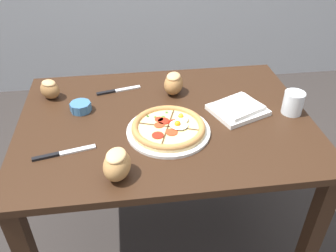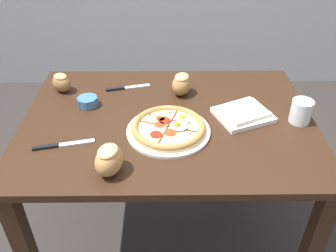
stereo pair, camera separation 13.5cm
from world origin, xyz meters
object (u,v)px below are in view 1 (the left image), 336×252
at_px(pizza, 168,128).
at_px(water_glass, 293,104).
at_px(dining_table, 165,140).
at_px(bread_piece_near, 117,164).
at_px(bread_piece_far, 50,89).
at_px(ramekin_bowl, 81,107).
at_px(knife_spare, 118,90).
at_px(napkin_folded, 238,109).
at_px(bread_piece_mid, 174,83).
at_px(knife_main, 64,153).

bearing_deg(pizza, water_glass, 7.56).
bearing_deg(dining_table, water_glass, -2.86).
bearing_deg(bread_piece_near, bread_piece_far, 117.51).
bearing_deg(ramekin_bowl, bread_piece_far, 137.27).
xyz_separation_m(pizza, knife_spare, (-0.19, 0.34, -0.02)).
bearing_deg(bread_piece_near, dining_table, 58.19).
relative_size(dining_table, ramekin_bowl, 13.19).
bearing_deg(napkin_folded, bread_piece_far, 164.22).
height_order(dining_table, bread_piece_mid, bread_piece_mid).
distance_m(bread_piece_near, water_glass, 0.78).
xyz_separation_m(dining_table, ramekin_bowl, (-0.34, 0.10, 0.13)).
distance_m(bread_piece_mid, water_glass, 0.51).
bearing_deg(dining_table, knife_spare, 126.89).
bearing_deg(ramekin_bowl, water_glass, -8.37).
relative_size(knife_main, water_glass, 2.33).
height_order(dining_table, ramekin_bowl, ramekin_bowl).
xyz_separation_m(ramekin_bowl, bread_piece_mid, (0.40, 0.09, 0.03)).
bearing_deg(knife_main, pizza, -1.11).
distance_m(ramekin_bowl, bread_piece_near, 0.44).
height_order(pizza, bread_piece_near, bread_piece_near).
distance_m(ramekin_bowl, knife_main, 0.28).
relative_size(dining_table, water_glass, 12.47).
xyz_separation_m(bread_piece_far, knife_spare, (0.29, 0.02, -0.04)).
xyz_separation_m(ramekin_bowl, knife_main, (-0.04, -0.28, -0.02)).
bearing_deg(dining_table, bread_piece_near, -121.81).
height_order(knife_spare, water_glass, water_glass).
relative_size(dining_table, knife_spare, 5.85).
bearing_deg(pizza, dining_table, 89.64).
height_order(ramekin_bowl, knife_spare, ramekin_bowl).
xyz_separation_m(bread_piece_near, bread_piece_far, (-0.28, 0.54, -0.01)).
bearing_deg(napkin_folded, dining_table, -178.82).
distance_m(pizza, bread_piece_mid, 0.30).
xyz_separation_m(napkin_folded, bread_piece_far, (-0.78, 0.22, 0.03)).
distance_m(dining_table, pizza, 0.16).
bearing_deg(ramekin_bowl, knife_spare, 43.02).
bearing_deg(bread_piece_far, dining_table, -25.43).
height_order(bread_piece_near, knife_spare, bread_piece_near).
height_order(napkin_folded, knife_main, napkin_folded).
relative_size(ramekin_bowl, knife_main, 0.41).
distance_m(ramekin_bowl, bread_piece_far, 0.19).
xyz_separation_m(pizza, bread_piece_near, (-0.20, -0.22, 0.03)).
xyz_separation_m(napkin_folded, bread_piece_near, (-0.50, -0.32, 0.04)).
xyz_separation_m(ramekin_bowl, napkin_folded, (0.65, -0.10, -0.00)).
distance_m(dining_table, bread_piece_mid, 0.26).
distance_m(dining_table, ramekin_bowl, 0.38).
bearing_deg(knife_spare, bread_piece_near, -104.59).
height_order(bread_piece_near, water_glass, bread_piece_near).
bearing_deg(bread_piece_far, bread_piece_mid, -3.44).
xyz_separation_m(dining_table, water_glass, (0.52, -0.03, 0.15)).
bearing_deg(knife_main, napkin_folded, 2.02).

